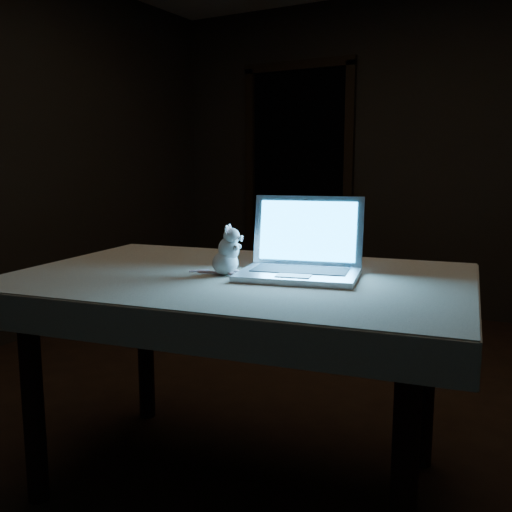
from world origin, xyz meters
The scene contains 7 objects.
floor centered at (0.00, 0.00, 0.00)m, with size 5.00×5.00×0.00m, color black.
back_wall centered at (0.00, 2.50, 1.30)m, with size 4.50×0.04×2.60m, color black.
doorway centered at (-1.10, 2.50, 1.06)m, with size 1.06×0.36×2.13m, color black, non-canonical shape.
table centered at (0.05, -0.47, 0.41)m, with size 1.53×0.98×0.82m, color black, non-canonical shape.
tablecloth centered at (0.03, -0.42, 0.77)m, with size 1.65×1.11×0.12m, color beige, non-canonical shape.
laptop centered at (0.27, -0.42, 0.97)m, with size 0.42×0.37×0.29m, color silver, non-canonical shape.
plush_mouse centered at (0.01, -0.50, 0.92)m, with size 0.13×0.13×0.18m, color white, non-canonical shape.
Camera 1 is at (1.11, -2.25, 1.23)m, focal length 40.00 mm.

